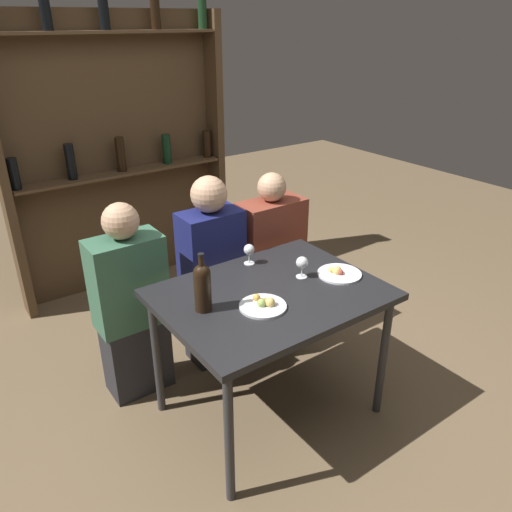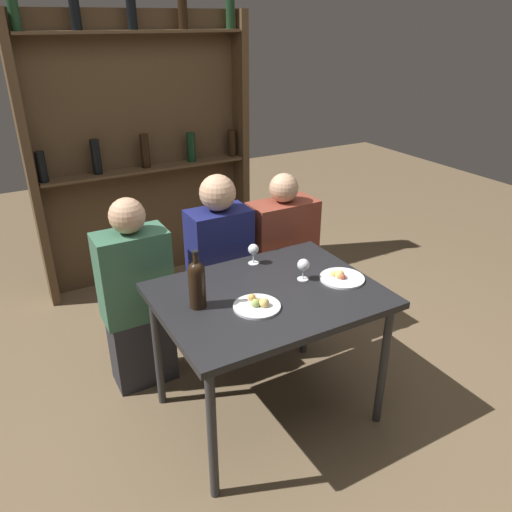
{
  "view_description": "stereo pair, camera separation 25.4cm",
  "coord_description": "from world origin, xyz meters",
  "px_view_note": "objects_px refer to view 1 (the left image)",
  "views": [
    {
      "loc": [
        -1.34,
        -1.74,
        2.02
      ],
      "look_at": [
        0.0,
        0.13,
        0.92
      ],
      "focal_mm": 35.0,
      "sensor_mm": 36.0,
      "label": 1
    },
    {
      "loc": [
        -1.12,
        -1.87,
        2.02
      ],
      "look_at": [
        0.0,
        0.13,
        0.92
      ],
      "focal_mm": 35.0,
      "sensor_mm": 36.0,
      "label": 2
    }
  ],
  "objects_px": {
    "wine_glass_1": "(302,263)",
    "wine_glass_0": "(249,250)",
    "food_plate_0": "(263,305)",
    "wine_bottle": "(202,285)",
    "food_plate_1": "(339,273)",
    "seated_person_left": "(131,308)",
    "seated_person_center": "(212,277)",
    "seated_person_right": "(271,264)"
  },
  "relations": [
    {
      "from": "wine_glass_1",
      "to": "seated_person_left",
      "type": "bearing_deg",
      "value": 141.39
    },
    {
      "from": "wine_bottle",
      "to": "seated_person_center",
      "type": "bearing_deg",
      "value": 56.05
    },
    {
      "from": "wine_bottle",
      "to": "seated_person_center",
      "type": "xyz_separation_m",
      "value": [
        0.38,
        0.57,
        -0.32
      ]
    },
    {
      "from": "wine_bottle",
      "to": "seated_person_left",
      "type": "distance_m",
      "value": 0.69
    },
    {
      "from": "food_plate_1",
      "to": "seated_person_right",
      "type": "distance_m",
      "value": 0.73
    },
    {
      "from": "seated_person_center",
      "to": "seated_person_left",
      "type": "bearing_deg",
      "value": 180.0
    },
    {
      "from": "seated_person_right",
      "to": "seated_person_left",
      "type": "bearing_deg",
      "value": 180.0
    },
    {
      "from": "wine_glass_0",
      "to": "seated_person_right",
      "type": "distance_m",
      "value": 0.57
    },
    {
      "from": "wine_glass_0",
      "to": "wine_bottle",
      "type": "bearing_deg",
      "value": -148.82
    },
    {
      "from": "seated_person_center",
      "to": "wine_bottle",
      "type": "bearing_deg",
      "value": -123.95
    },
    {
      "from": "wine_glass_1",
      "to": "seated_person_right",
      "type": "relative_size",
      "value": 0.1
    },
    {
      "from": "food_plate_1",
      "to": "seated_person_left",
      "type": "bearing_deg",
      "value": 143.09
    },
    {
      "from": "seated_person_center",
      "to": "food_plate_1",
      "type": "bearing_deg",
      "value": -60.82
    },
    {
      "from": "wine_bottle",
      "to": "food_plate_1",
      "type": "bearing_deg",
      "value": -8.68
    },
    {
      "from": "food_plate_0",
      "to": "seated_person_right",
      "type": "xyz_separation_m",
      "value": [
        0.59,
        0.72,
        -0.24
      ]
    },
    {
      "from": "seated_person_right",
      "to": "food_plate_1",
      "type": "bearing_deg",
      "value": -95.53
    },
    {
      "from": "wine_glass_0",
      "to": "food_plate_0",
      "type": "distance_m",
      "value": 0.48
    },
    {
      "from": "wine_glass_0",
      "to": "wine_glass_1",
      "type": "height_order",
      "value": "same"
    },
    {
      "from": "food_plate_1",
      "to": "seated_person_center",
      "type": "height_order",
      "value": "seated_person_center"
    },
    {
      "from": "wine_glass_1",
      "to": "seated_person_left",
      "type": "distance_m",
      "value": 0.99
    },
    {
      "from": "food_plate_0",
      "to": "seated_person_right",
      "type": "distance_m",
      "value": 0.96
    },
    {
      "from": "wine_glass_1",
      "to": "wine_bottle",
      "type": "bearing_deg",
      "value": 178.17
    },
    {
      "from": "wine_bottle",
      "to": "wine_glass_1",
      "type": "relative_size",
      "value": 2.47
    },
    {
      "from": "seated_person_left",
      "to": "food_plate_1",
      "type": "bearing_deg",
      "value": -36.91
    },
    {
      "from": "wine_glass_0",
      "to": "wine_glass_1",
      "type": "bearing_deg",
      "value": -65.38
    },
    {
      "from": "seated_person_left",
      "to": "seated_person_right",
      "type": "height_order",
      "value": "seated_person_left"
    },
    {
      "from": "wine_glass_1",
      "to": "wine_glass_0",
      "type": "bearing_deg",
      "value": 114.62
    },
    {
      "from": "wine_bottle",
      "to": "food_plate_1",
      "type": "height_order",
      "value": "wine_bottle"
    },
    {
      "from": "wine_glass_1",
      "to": "food_plate_0",
      "type": "distance_m",
      "value": 0.38
    },
    {
      "from": "wine_bottle",
      "to": "seated_person_center",
      "type": "height_order",
      "value": "seated_person_center"
    },
    {
      "from": "food_plate_1",
      "to": "seated_person_center",
      "type": "xyz_separation_m",
      "value": [
        -0.38,
        0.69,
        -0.2
      ]
    },
    {
      "from": "food_plate_1",
      "to": "seated_person_center",
      "type": "distance_m",
      "value": 0.81
    },
    {
      "from": "wine_glass_1",
      "to": "seated_person_right",
      "type": "xyz_separation_m",
      "value": [
        0.24,
        0.59,
        -0.31
      ]
    },
    {
      "from": "wine_glass_0",
      "to": "seated_person_right",
      "type": "height_order",
      "value": "seated_person_right"
    },
    {
      "from": "food_plate_0",
      "to": "wine_bottle",
      "type": "bearing_deg",
      "value": 148.96
    },
    {
      "from": "seated_person_left",
      "to": "seated_person_center",
      "type": "distance_m",
      "value": 0.53
    },
    {
      "from": "wine_glass_1",
      "to": "food_plate_1",
      "type": "distance_m",
      "value": 0.22
    },
    {
      "from": "food_plate_0",
      "to": "seated_person_left",
      "type": "xyz_separation_m",
      "value": [
        -0.39,
        0.72,
        -0.24
      ]
    },
    {
      "from": "wine_bottle",
      "to": "seated_person_right",
      "type": "distance_m",
      "value": 1.07
    },
    {
      "from": "wine_glass_0",
      "to": "food_plate_1",
      "type": "relative_size",
      "value": 0.5
    },
    {
      "from": "wine_glass_0",
      "to": "seated_person_center",
      "type": "xyz_separation_m",
      "value": [
        -0.07,
        0.29,
        -0.27
      ]
    },
    {
      "from": "food_plate_1",
      "to": "seated_person_left",
      "type": "relative_size",
      "value": 0.2
    }
  ]
}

